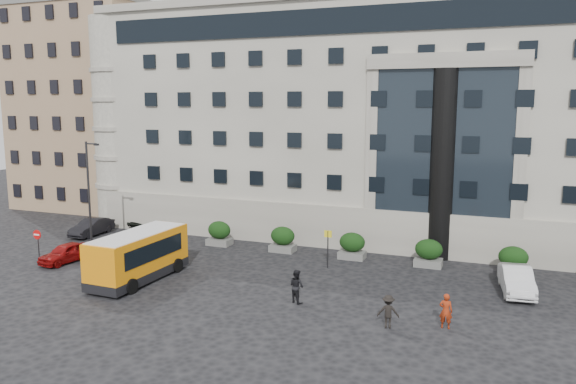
% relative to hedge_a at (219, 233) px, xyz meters
% --- Properties ---
extents(ground, '(120.00, 120.00, 0.00)m').
position_rel_hedge_a_xyz_m(ground, '(4.00, -7.80, -0.93)').
color(ground, black).
rests_on(ground, ground).
extents(civic_building, '(44.00, 24.00, 18.00)m').
position_rel_hedge_a_xyz_m(civic_building, '(10.00, 14.20, 8.07)').
color(civic_building, gray).
rests_on(civic_building, ground).
extents(entrance_column, '(1.80, 1.80, 13.00)m').
position_rel_hedge_a_xyz_m(entrance_column, '(16.00, 2.50, 5.57)').
color(entrance_column, black).
rests_on(entrance_column, ground).
extents(apartment_near, '(14.00, 14.00, 20.00)m').
position_rel_hedge_a_xyz_m(apartment_near, '(-20.00, 12.20, 9.07)').
color(apartment_near, '#967657').
rests_on(apartment_near, ground).
extents(apartment_far, '(13.00, 13.00, 22.00)m').
position_rel_hedge_a_xyz_m(apartment_far, '(-23.00, 30.20, 10.07)').
color(apartment_far, brown).
rests_on(apartment_far, ground).
extents(hedge_a, '(1.80, 1.26, 1.84)m').
position_rel_hedge_a_xyz_m(hedge_a, '(0.00, 0.00, 0.00)').
color(hedge_a, '#60605E').
rests_on(hedge_a, ground).
extents(hedge_b, '(1.80, 1.26, 1.84)m').
position_rel_hedge_a_xyz_m(hedge_b, '(5.20, 0.00, 0.00)').
color(hedge_b, '#60605E').
rests_on(hedge_b, ground).
extents(hedge_c, '(1.80, 1.26, 1.84)m').
position_rel_hedge_a_xyz_m(hedge_c, '(10.40, 0.00, 0.00)').
color(hedge_c, '#60605E').
rests_on(hedge_c, ground).
extents(hedge_d, '(1.80, 1.26, 1.84)m').
position_rel_hedge_a_xyz_m(hedge_d, '(15.60, 0.00, 0.00)').
color(hedge_d, '#60605E').
rests_on(hedge_d, ground).
extents(hedge_e, '(1.80, 1.26, 1.84)m').
position_rel_hedge_a_xyz_m(hedge_e, '(20.80, 0.00, 0.00)').
color(hedge_e, '#60605E').
rests_on(hedge_e, ground).
extents(street_lamp, '(1.16, 0.18, 8.00)m').
position_rel_hedge_a_xyz_m(street_lamp, '(-7.94, -4.80, 3.44)').
color(street_lamp, '#262628').
rests_on(street_lamp, ground).
extents(bus_stop_sign, '(0.50, 0.08, 2.52)m').
position_rel_hedge_a_xyz_m(bus_stop_sign, '(9.50, -2.80, 0.80)').
color(bus_stop_sign, '#262628').
rests_on(bus_stop_sign, ground).
extents(no_entry_sign, '(0.64, 0.16, 2.32)m').
position_rel_hedge_a_xyz_m(no_entry_sign, '(-9.00, -8.84, 0.72)').
color(no_entry_sign, '#262628').
rests_on(no_entry_sign, ground).
extents(minibus, '(2.89, 7.18, 2.96)m').
position_rel_hedge_a_xyz_m(minibus, '(-0.50, -9.38, 0.71)').
color(minibus, orange).
rests_on(minibus, ground).
extents(red_truck, '(2.96, 5.60, 2.91)m').
position_rel_hedge_a_xyz_m(red_truck, '(-13.54, 10.61, 0.56)').
color(red_truck, maroon).
rests_on(red_truck, ground).
extents(parked_car_a, '(2.04, 4.01, 1.31)m').
position_rel_hedge_a_xyz_m(parked_car_a, '(-7.50, -7.93, -0.27)').
color(parked_car_a, maroon).
rests_on(parked_car_a, ground).
extents(parked_car_b, '(1.55, 4.23, 1.38)m').
position_rel_hedge_a_xyz_m(parked_car_b, '(-11.23, -0.98, -0.24)').
color(parked_car_b, black).
rests_on(parked_car_b, ground).
extents(parked_car_c, '(2.14, 4.80, 1.37)m').
position_rel_hedge_a_xyz_m(parked_car_c, '(-11.75, 4.20, -0.24)').
color(parked_car_c, black).
rests_on(parked_car_c, ground).
extents(parked_car_d, '(2.77, 4.77, 1.25)m').
position_rel_hedge_a_xyz_m(parked_car_d, '(-9.35, 3.90, -0.30)').
color(parked_car_d, black).
rests_on(parked_car_d, ground).
extents(white_taxi, '(2.15, 4.74, 1.51)m').
position_rel_hedge_a_xyz_m(white_taxi, '(20.97, -3.52, -0.17)').
color(white_taxi, silver).
rests_on(white_taxi, ground).
extents(pedestrian_a, '(0.64, 0.43, 1.74)m').
position_rel_hedge_a_xyz_m(pedestrian_a, '(17.74, -10.25, -0.06)').
color(pedestrian_a, maroon).
rests_on(pedestrian_a, ground).
extents(pedestrian_b, '(1.11, 1.02, 1.83)m').
position_rel_hedge_a_xyz_m(pedestrian_b, '(9.82, -9.54, -0.01)').
color(pedestrian_b, black).
rests_on(pedestrian_b, ground).
extents(pedestrian_c, '(1.15, 0.78, 1.64)m').
position_rel_hedge_a_xyz_m(pedestrian_c, '(15.15, -11.21, -0.11)').
color(pedestrian_c, black).
rests_on(pedestrian_c, ground).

